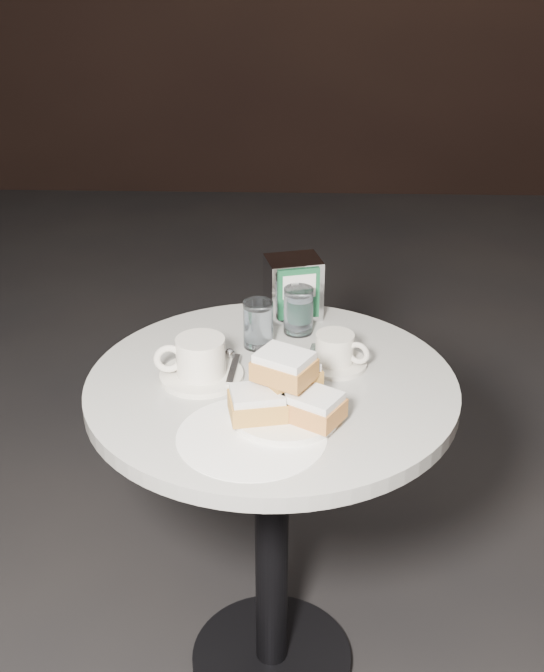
% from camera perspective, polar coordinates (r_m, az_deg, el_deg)
% --- Properties ---
extents(ground, '(7.00, 7.00, 0.00)m').
position_cam_1_polar(ground, '(2.06, -0.02, -21.24)').
color(ground, black).
rests_on(ground, ground).
extents(cafe_table, '(0.70, 0.70, 0.74)m').
position_cam_1_polar(cafe_table, '(1.69, -0.02, -8.87)').
color(cafe_table, black).
rests_on(cafe_table, ground).
extents(sugar_spill, '(0.27, 0.27, 0.00)m').
position_cam_1_polar(sugar_spill, '(1.42, -1.39, -6.82)').
color(sugar_spill, white).
rests_on(sugar_spill, cafe_table).
extents(beignet_plate, '(0.21, 0.21, 0.12)m').
position_cam_1_polar(beignet_plate, '(1.45, 0.93, -4.02)').
color(beignet_plate, white).
rests_on(beignet_plate, cafe_table).
extents(coffee_cup_left, '(0.19, 0.19, 0.08)m').
position_cam_1_polar(coffee_cup_left, '(1.58, -4.90, -1.72)').
color(coffee_cup_left, white).
rests_on(coffee_cup_left, cafe_table).
extents(coffee_cup_right, '(0.17, 0.17, 0.07)m').
position_cam_1_polar(coffee_cup_right, '(1.63, 4.31, -1.09)').
color(coffee_cup_right, silver).
rests_on(coffee_cup_right, cafe_table).
extents(water_glass_left, '(0.06, 0.06, 0.10)m').
position_cam_1_polar(water_glass_left, '(1.68, -0.94, 0.76)').
color(water_glass_left, white).
rests_on(water_glass_left, cafe_table).
extents(water_glass_right, '(0.06, 0.06, 0.10)m').
position_cam_1_polar(water_glass_right, '(1.74, 1.79, 1.69)').
color(water_glass_right, white).
rests_on(water_glass_right, cafe_table).
extents(napkin_dispenser, '(0.13, 0.12, 0.13)m').
position_cam_1_polar(napkin_dispenser, '(1.81, 1.45, 3.31)').
color(napkin_dispenser, silver).
rests_on(napkin_dispenser, cafe_table).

